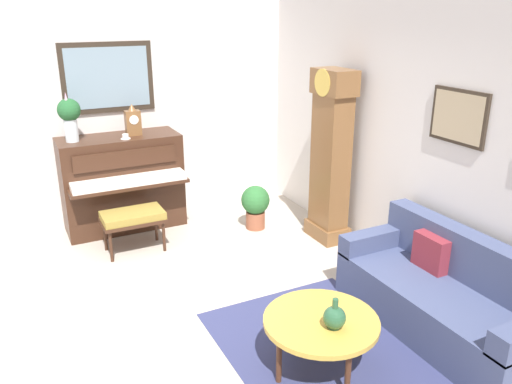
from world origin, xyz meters
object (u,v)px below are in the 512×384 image
(coffee_table, at_px, (321,323))
(potted_plant, at_px, (255,204))
(piano, at_px, (123,182))
(flower_vase, at_px, (69,115))
(couch, at_px, (445,296))
(piano_bench, at_px, (133,218))
(green_jug, at_px, (334,317))
(mantel_clock, at_px, (133,121))
(grandfather_clock, at_px, (330,162))
(teacup, at_px, (126,137))

(coffee_table, bearing_deg, potted_plant, 163.81)
(piano, distance_m, flower_vase, 1.04)
(couch, bearing_deg, potted_plant, -169.60)
(couch, bearing_deg, piano, -150.55)
(piano_bench, xyz_separation_m, green_jug, (2.81, 0.79, 0.12))
(potted_plant, bearing_deg, mantel_clock, -121.61)
(grandfather_clock, bearing_deg, potted_plant, -134.72)
(coffee_table, bearing_deg, couch, 88.58)
(coffee_table, relative_size, flower_vase, 1.52)
(piano, xyz_separation_m, teacup, (0.15, 0.05, 0.61))
(piano, relative_size, teacup, 12.41)
(couch, distance_m, green_jug, 1.26)
(flower_vase, xyz_separation_m, teacup, (0.15, 0.58, -0.29))
(couch, bearing_deg, flower_vase, -144.31)
(grandfather_clock, height_order, coffee_table, grandfather_clock)
(flower_vase, bearing_deg, couch, 35.69)
(mantel_clock, xyz_separation_m, teacup, (0.15, -0.14, -0.15))
(coffee_table, height_order, mantel_clock, mantel_clock)
(coffee_table, height_order, potted_plant, potted_plant)
(coffee_table, relative_size, green_jug, 3.67)
(couch, height_order, coffee_table, couch)
(potted_plant, bearing_deg, coffee_table, -16.19)
(piano_bench, xyz_separation_m, potted_plant, (0.04, 1.53, -0.08))
(green_jug, bearing_deg, flower_vase, -160.67)
(couch, height_order, teacup, teacup)
(mantel_clock, height_order, teacup, mantel_clock)
(piano, relative_size, grandfather_clock, 0.71)
(green_jug, bearing_deg, teacup, -168.91)
(mantel_clock, bearing_deg, grandfather_clock, 53.41)
(piano_bench, height_order, couch, couch)
(grandfather_clock, relative_size, teacup, 17.50)
(piano, xyz_separation_m, flower_vase, (0.00, -0.53, 0.90))
(teacup, bearing_deg, piano, -161.84)
(couch, height_order, flower_vase, flower_vase)
(teacup, bearing_deg, flower_vase, -104.81)
(couch, relative_size, flower_vase, 3.28)
(piano_bench, height_order, coffee_table, piano_bench)
(piano, relative_size, potted_plant, 2.57)
(couch, distance_m, flower_vase, 4.41)
(piano, distance_m, potted_plant, 1.68)
(couch, bearing_deg, grandfather_clock, 175.41)
(teacup, bearing_deg, piano_bench, -11.81)
(piano, bearing_deg, grandfather_clock, 55.90)
(couch, bearing_deg, green_jug, -85.27)
(mantel_clock, height_order, green_jug, mantel_clock)
(potted_plant, bearing_deg, couch, 10.40)
(flower_vase, height_order, green_jug, flower_vase)
(coffee_table, xyz_separation_m, green_jug, (0.13, 0.02, 0.12))
(teacup, distance_m, potted_plant, 1.78)
(grandfather_clock, distance_m, coffee_table, 2.51)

